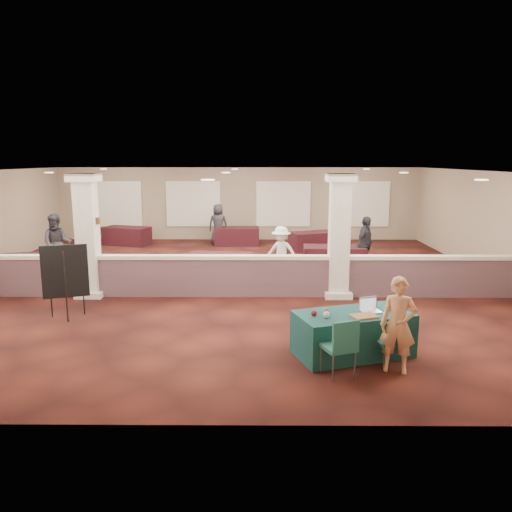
{
  "coord_description": "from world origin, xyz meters",
  "views": [
    {
      "loc": [
        0.95,
        -14.21,
        3.56
      ],
      "look_at": [
        0.86,
        -2.0,
        1.18
      ],
      "focal_mm": 35.0,
      "sensor_mm": 36.0,
      "label": 1
    }
  ],
  "objects_px": {
    "near_table": "(353,334)",
    "attendee_b": "(281,253)",
    "easel_board": "(65,272)",
    "far_table_front_left": "(11,268)",
    "far_table_back_right": "(313,241)",
    "far_table_front_right": "(334,259)",
    "far_table_back_left": "(127,236)",
    "far_table_back_center": "(237,236)",
    "conf_chair_main": "(392,339)",
    "conf_chair_side": "(341,343)",
    "woman": "(398,325)",
    "far_table_front_center": "(220,267)",
    "attendee_a": "(57,243)",
    "attendee_d": "(218,224)",
    "attendee_c": "(365,244)"
  },
  "relations": [
    {
      "from": "near_table",
      "to": "attendee_b",
      "type": "bearing_deg",
      "value": 81.49
    },
    {
      "from": "easel_board",
      "to": "far_table_front_left",
      "type": "bearing_deg",
      "value": 111.21
    },
    {
      "from": "far_table_back_right",
      "to": "far_table_front_right",
      "type": "bearing_deg",
      "value": -85.65
    },
    {
      "from": "far_table_back_left",
      "to": "far_table_back_center",
      "type": "relative_size",
      "value": 1.01
    },
    {
      "from": "conf_chair_main",
      "to": "conf_chair_side",
      "type": "xyz_separation_m",
      "value": [
        -0.95,
        -0.44,
        0.1
      ]
    },
    {
      "from": "near_table",
      "to": "easel_board",
      "type": "distance_m",
      "value": 6.45
    },
    {
      "from": "conf_chair_main",
      "to": "attendee_b",
      "type": "distance_m",
      "value": 6.76
    },
    {
      "from": "woman",
      "to": "far_table_front_center",
      "type": "relative_size",
      "value": 0.85
    },
    {
      "from": "conf_chair_side",
      "to": "attendee_a",
      "type": "height_order",
      "value": "attendee_a"
    },
    {
      "from": "attendee_d",
      "to": "far_table_back_right",
      "type": "bearing_deg",
      "value": 172.33
    },
    {
      "from": "near_table",
      "to": "attendee_c",
      "type": "height_order",
      "value": "attendee_c"
    },
    {
      "from": "far_table_front_center",
      "to": "attendee_b",
      "type": "relative_size",
      "value": 1.23
    },
    {
      "from": "easel_board",
      "to": "attendee_c",
      "type": "xyz_separation_m",
      "value": [
        7.72,
        4.89,
        -0.19
      ]
    },
    {
      "from": "attendee_a",
      "to": "attendee_c",
      "type": "distance_m",
      "value": 9.8
    },
    {
      "from": "conf_chair_main",
      "to": "easel_board",
      "type": "relative_size",
      "value": 0.5
    },
    {
      "from": "conf_chair_main",
      "to": "far_table_front_center",
      "type": "distance_m",
      "value": 7.19
    },
    {
      "from": "conf_chair_main",
      "to": "attendee_a",
      "type": "xyz_separation_m",
      "value": [
        -8.71,
        7.33,
        0.43
      ]
    },
    {
      "from": "far_table_back_right",
      "to": "easel_board",
      "type": "bearing_deg",
      "value": -126.58
    },
    {
      "from": "far_table_front_left",
      "to": "far_table_back_right",
      "type": "distance_m",
      "value": 10.83
    },
    {
      "from": "far_table_back_left",
      "to": "attendee_a",
      "type": "height_order",
      "value": "attendee_a"
    },
    {
      "from": "far_table_front_center",
      "to": "attendee_a",
      "type": "distance_m",
      "value": 5.38
    },
    {
      "from": "near_table",
      "to": "far_table_front_right",
      "type": "xyz_separation_m",
      "value": [
        0.69,
        7.08,
        -0.0
      ]
    },
    {
      "from": "far_table_front_left",
      "to": "attendee_b",
      "type": "distance_m",
      "value": 8.11
    },
    {
      "from": "far_table_back_right",
      "to": "attendee_c",
      "type": "relative_size",
      "value": 1.01
    },
    {
      "from": "far_table_back_right",
      "to": "attendee_b",
      "type": "distance_m",
      "value": 5.04
    },
    {
      "from": "attendee_b",
      "to": "woman",
      "type": "bearing_deg",
      "value": -55.58
    },
    {
      "from": "near_table",
      "to": "far_table_front_left",
      "type": "xyz_separation_m",
      "value": [
        -9.17,
        5.77,
        -0.03
      ]
    },
    {
      "from": "conf_chair_main",
      "to": "far_table_front_right",
      "type": "relative_size",
      "value": 0.43
    },
    {
      "from": "near_table",
      "to": "far_table_front_right",
      "type": "distance_m",
      "value": 7.12
    },
    {
      "from": "far_table_front_left",
      "to": "attendee_d",
      "type": "xyz_separation_m",
      "value": [
        5.71,
        6.27,
        0.49
      ]
    },
    {
      "from": "attendee_c",
      "to": "easel_board",
      "type": "bearing_deg",
      "value": 155.76
    },
    {
      "from": "conf_chair_side",
      "to": "attendee_a",
      "type": "relative_size",
      "value": 0.54
    },
    {
      "from": "far_table_front_right",
      "to": "far_table_back_left",
      "type": "bearing_deg",
      "value": 148.59
    },
    {
      "from": "attendee_b",
      "to": "far_table_back_center",
      "type": "bearing_deg",
      "value": 125.59
    },
    {
      "from": "conf_chair_main",
      "to": "far_table_front_right",
      "type": "height_order",
      "value": "conf_chair_main"
    },
    {
      "from": "near_table",
      "to": "far_table_front_left",
      "type": "height_order",
      "value": "near_table"
    },
    {
      "from": "easel_board",
      "to": "far_table_back_left",
      "type": "xyz_separation_m",
      "value": [
        -1.25,
        9.89,
        -0.7
      ]
    },
    {
      "from": "far_table_back_left",
      "to": "attendee_d",
      "type": "distance_m",
      "value": 3.88
    },
    {
      "from": "woman",
      "to": "attendee_c",
      "type": "height_order",
      "value": "attendee_c"
    },
    {
      "from": "conf_chair_main",
      "to": "far_table_front_center",
      "type": "height_order",
      "value": "conf_chair_main"
    },
    {
      "from": "near_table",
      "to": "far_table_front_center",
      "type": "xyz_separation_m",
      "value": [
        -2.89,
        5.77,
        -0.01
      ]
    },
    {
      "from": "woman",
      "to": "far_table_back_center",
      "type": "bearing_deg",
      "value": 121.96
    },
    {
      "from": "conf_chair_main",
      "to": "conf_chair_side",
      "type": "bearing_deg",
      "value": -164.75
    },
    {
      "from": "near_table",
      "to": "attendee_c",
      "type": "distance_m",
      "value": 7.18
    },
    {
      "from": "near_table",
      "to": "far_table_back_left",
      "type": "relative_size",
      "value": 1.11
    },
    {
      "from": "woman",
      "to": "far_table_back_left",
      "type": "distance_m",
      "value": 14.99
    },
    {
      "from": "near_table",
      "to": "far_table_front_right",
      "type": "bearing_deg",
      "value": 65.79
    },
    {
      "from": "far_table_back_left",
      "to": "far_table_front_center",
      "type": "bearing_deg",
      "value": -54.49
    },
    {
      "from": "woman",
      "to": "attendee_a",
      "type": "height_order",
      "value": "attendee_a"
    },
    {
      "from": "near_table",
      "to": "far_table_front_center",
      "type": "distance_m",
      "value": 6.45
    }
  ]
}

